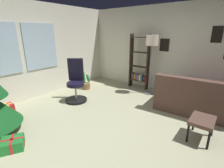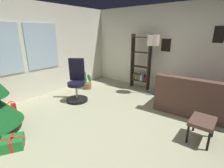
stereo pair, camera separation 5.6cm
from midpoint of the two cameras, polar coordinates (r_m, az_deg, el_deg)
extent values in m
cube|color=#A7A885|center=(3.28, 4.98, -16.12)|extent=(5.08, 5.73, 0.10)
cube|color=silver|center=(4.98, -24.16, 10.32)|extent=(5.08, 0.10, 2.52)
cube|color=silver|center=(4.57, -33.92, 9.93)|extent=(0.90, 0.03, 1.20)
cube|color=silver|center=(4.98, -22.71, 11.96)|extent=(0.90, 0.03, 1.20)
cube|color=silver|center=(5.12, 22.04, 10.74)|extent=(0.10, 5.73, 2.52)
cube|color=black|center=(5.16, 18.48, 12.67)|extent=(0.02, 0.27, 0.36)
cube|color=black|center=(4.85, 33.41, 14.13)|extent=(0.02, 0.23, 0.39)
cube|color=brown|center=(4.26, 28.14, -6.00)|extent=(1.02, 1.83, 0.42)
cube|color=brown|center=(3.77, 28.30, -2.01)|extent=(0.31, 1.78, 0.44)
cube|color=brown|center=(4.30, 18.03, -0.11)|extent=(0.92, 0.20, 0.20)
cube|color=brown|center=(5.00, 34.24, -3.69)|extent=(0.73, 0.95, 0.42)
cube|color=red|center=(3.89, 31.42, -2.72)|extent=(0.25, 0.42, 0.42)
cube|color=beige|center=(3.89, 34.64, -3.29)|extent=(0.21, 0.41, 0.41)
cube|color=brown|center=(3.18, 29.36, -11.18)|extent=(0.50, 0.37, 0.06)
cylinder|color=black|center=(3.08, 30.91, -16.70)|extent=(0.04, 0.04, 0.33)
cylinder|color=black|center=(3.46, 32.06, -13.01)|extent=(0.04, 0.04, 0.33)
cylinder|color=black|center=(3.11, 25.20, -15.41)|extent=(0.04, 0.04, 0.33)
cylinder|color=black|center=(3.48, 27.03, -11.93)|extent=(0.04, 0.04, 0.33)
cube|color=red|center=(4.35, -31.79, -7.35)|extent=(0.25, 0.23, 0.25)
cube|color=#EAD84C|center=(4.35, -31.79, -7.35)|extent=(0.05, 0.23, 0.26)
cube|color=#EAD84C|center=(4.35, -31.79, -7.35)|extent=(0.25, 0.05, 0.26)
cube|color=#1E722D|center=(3.19, -30.72, -17.11)|extent=(0.42, 0.42, 0.17)
cube|color=red|center=(3.19, -30.72, -17.11)|extent=(0.18, 0.28, 0.18)
cube|color=red|center=(3.19, -30.72, -17.11)|extent=(0.30, 0.19, 0.18)
cylinder|color=black|center=(4.51, -11.62, -5.36)|extent=(0.56, 0.56, 0.06)
cylinder|color=#B2B2B7|center=(4.43, -11.81, -2.54)|extent=(0.05, 0.05, 0.41)
cylinder|color=black|center=(4.36, -11.98, 0.01)|extent=(0.44, 0.44, 0.09)
cube|color=black|center=(4.45, -11.73, 5.00)|extent=(0.32, 0.37, 0.59)
cube|color=#342419|center=(5.18, 13.12, 7.07)|extent=(0.18, 0.04, 1.70)
cube|color=#342419|center=(5.46, 7.42, 7.92)|extent=(0.18, 0.04, 1.70)
cube|color=#342419|center=(5.45, 9.85, 1.28)|extent=(0.18, 0.56, 0.02)
cube|color=#342419|center=(5.34, 10.11, 5.93)|extent=(0.18, 0.56, 0.02)
cube|color=#342419|center=(5.27, 10.38, 10.73)|extent=(0.18, 0.56, 0.02)
cube|color=#342419|center=(5.24, 10.66, 15.64)|extent=(0.18, 0.56, 0.02)
cube|color=maroon|center=(5.36, 11.98, 1.77)|extent=(0.13, 0.06, 0.14)
cube|color=#284E82|center=(5.37, 11.30, 2.10)|extent=(0.16, 0.05, 0.19)
cube|color=beige|center=(5.40, 10.67, 2.22)|extent=(0.17, 0.05, 0.19)
cube|color=#3F7242|center=(5.43, 10.05, 2.24)|extent=(0.16, 0.05, 0.16)
cube|color=#7C3673|center=(5.47, 9.51, 2.43)|extent=(0.14, 0.06, 0.17)
cube|color=#C37A23|center=(5.51, 8.84, 2.55)|extent=(0.13, 0.06, 0.17)
cube|color=#42434D|center=(5.54, 8.15, 2.83)|extent=(0.14, 0.08, 0.20)
cylinder|color=slate|center=(5.06, 13.16, -3.07)|extent=(0.28, 0.28, 0.03)
cylinder|color=slate|center=(4.86, 13.74, 4.70)|extent=(0.03, 0.03, 1.37)
cylinder|color=#F7E2CD|center=(4.75, 14.49, 14.46)|extent=(0.33, 0.33, 0.28)
cylinder|color=olive|center=(5.37, -8.19, -0.62)|extent=(0.25, 0.25, 0.19)
ellipsoid|color=#217537|center=(5.32, -9.63, 2.12)|extent=(0.21, 0.20, 0.36)
ellipsoid|color=#217537|center=(5.38, -7.58, 2.06)|extent=(0.14, 0.17, 0.30)
ellipsoid|color=#217537|center=(5.28, -9.00, 1.65)|extent=(0.19, 0.18, 0.29)
ellipsoid|color=#217537|center=(5.32, -9.21, 2.33)|extent=(0.17, 0.18, 0.38)
camera|label=1|loc=(0.03, -89.49, 0.16)|focal=26.39mm
camera|label=2|loc=(0.03, 90.51, -0.16)|focal=26.39mm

